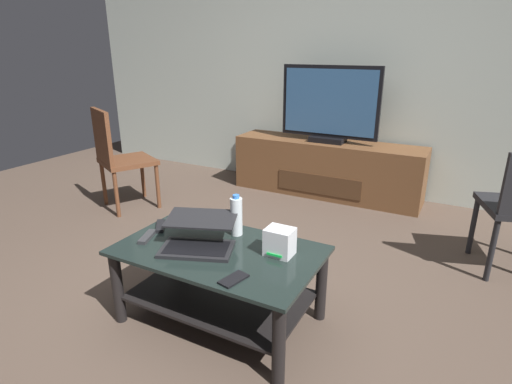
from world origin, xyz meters
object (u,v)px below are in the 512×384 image
(coffee_table, at_px, (219,272))
(television, at_px, (330,106))
(side_chair, at_px, (118,155))
(tv_remote, at_px, (147,237))
(laptop, at_px, (199,236))
(soundbar_remote, at_px, (160,226))
(media_cabinet, at_px, (327,168))
(cell_phone, at_px, (234,279))
(water_bottle_near, at_px, (236,216))
(router_box, at_px, (280,242))

(coffee_table, relative_size, television, 1.10)
(side_chair, height_order, tv_remote, side_chair)
(laptop, xyz_separation_m, soundbar_remote, (-0.34, 0.09, -0.05))
(media_cabinet, bearing_deg, cell_phone, -80.74)
(laptop, height_order, tv_remote, laptop)
(laptop, relative_size, tv_remote, 2.92)
(coffee_table, bearing_deg, tv_remote, -168.87)
(laptop, distance_m, cell_phone, 0.39)
(laptop, height_order, cell_phone, laptop)
(tv_remote, bearing_deg, water_bottle_near, 15.09)
(side_chair, distance_m, laptop, 1.89)
(television, bearing_deg, router_box, -77.26)
(cell_phone, relative_size, soundbar_remote, 0.88)
(coffee_table, distance_m, media_cabinet, 2.25)
(water_bottle_near, height_order, cell_phone, water_bottle_near)
(tv_remote, relative_size, soundbar_remote, 1.00)
(side_chair, distance_m, cell_phone, 2.28)
(tv_remote, bearing_deg, laptop, -8.87)
(router_box, bearing_deg, coffee_table, -162.59)
(media_cabinet, bearing_deg, television, -90.00)
(media_cabinet, xyz_separation_m, soundbar_remote, (-0.27, -2.18, 0.17))
(side_chair, relative_size, laptop, 1.97)
(coffee_table, xyz_separation_m, television, (-0.18, 2.22, 0.60))
(soundbar_remote, bearing_deg, tv_remote, -115.24)
(coffee_table, distance_m, television, 2.30)
(side_chair, xyz_separation_m, router_box, (2.01, -0.88, -0.01))
(laptop, bearing_deg, cell_phone, -30.93)
(side_chair, xyz_separation_m, water_bottle_near, (1.70, -0.77, 0.03))
(tv_remote, bearing_deg, cell_phone, -31.94)
(laptop, height_order, water_bottle_near, water_bottle_near)
(laptop, height_order, router_box, laptop)
(router_box, height_order, cell_phone, router_box)
(side_chair, xyz_separation_m, soundbar_remote, (1.27, -0.91, -0.07))
(cell_phone, bearing_deg, water_bottle_near, 132.02)
(laptop, relative_size, water_bottle_near, 1.99)
(laptop, distance_m, router_box, 0.43)
(laptop, height_order, soundbar_remote, laptop)
(television, distance_m, water_bottle_near, 2.06)
(router_box, distance_m, cell_phone, 0.33)
(media_cabinet, distance_m, water_bottle_near, 2.07)
(media_cabinet, height_order, router_box, router_box)
(coffee_table, bearing_deg, media_cabinet, 94.48)
(side_chair, relative_size, soundbar_remote, 5.76)
(laptop, relative_size, router_box, 3.30)
(laptop, relative_size, cell_phone, 3.34)
(tv_remote, bearing_deg, soundbar_remote, 83.05)
(tv_remote, bearing_deg, coffee_table, -8.30)
(media_cabinet, height_order, soundbar_remote, media_cabinet)
(cell_phone, height_order, soundbar_remote, soundbar_remote)
(laptop, xyz_separation_m, water_bottle_near, (0.10, 0.22, 0.05))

